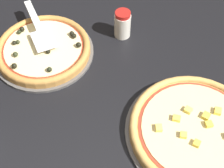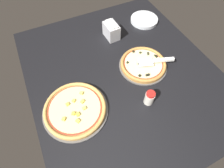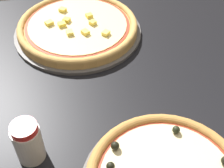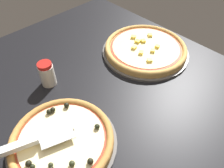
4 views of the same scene
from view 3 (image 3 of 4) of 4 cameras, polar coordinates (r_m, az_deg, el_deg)
The scene contains 4 objects.
ground_plane at distance 73.55cm, azimuth 7.86°, elevation -8.22°, with size 142.61×123.57×3.60cm, color black.
pizza_pan_back at distance 97.43cm, azimuth -6.20°, elevation 9.51°, with size 38.51×38.51×1.00cm, color #565451.
pizza_back at distance 96.29cm, azimuth -6.29°, elevation 10.48°, with size 36.20×36.20×3.41cm.
parmesan_shaker at distance 64.88cm, azimuth -15.09°, elevation -10.18°, with size 5.71×5.71×10.00cm.
Camera 3 is at (-17.05, -41.38, 56.56)cm, focal length 50.00 mm.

